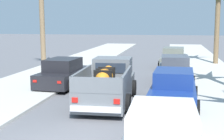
# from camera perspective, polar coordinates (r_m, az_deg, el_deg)

# --- Properties ---
(sidewalk_left) EXTENTS (4.63, 60.00, 0.12)m
(sidewalk_left) POSITION_cam_1_polar(r_m,az_deg,el_deg) (21.47, -10.67, -0.74)
(sidewalk_left) COLOR beige
(sidewalk_left) RESTS_ON ground
(sidewalk_right) EXTENTS (4.63, 60.00, 0.12)m
(sidewalk_right) POSITION_cam_1_polar(r_m,az_deg,el_deg) (20.14, 16.22, -1.55)
(sidewalk_right) COLOR beige
(sidewalk_right) RESTS_ON ground
(curb_left) EXTENTS (0.16, 60.00, 0.10)m
(curb_left) POSITION_cam_1_polar(r_m,az_deg,el_deg) (21.16, -8.36, -0.85)
(curb_left) COLOR silver
(curb_left) RESTS_ON ground
(curb_right) EXTENTS (0.16, 60.00, 0.10)m
(curb_right) POSITION_cam_1_polar(r_m,az_deg,el_deg) (20.07, 13.62, -1.51)
(curb_right) COLOR silver
(curb_right) RESTS_ON ground
(pickup_truck) EXTENTS (2.35, 5.27, 1.80)m
(pickup_truck) POSITION_cam_1_polar(r_m,az_deg,el_deg) (13.88, -0.69, -2.48)
(pickup_truck) COLOR slate
(pickup_truck) RESTS_ON ground
(car_left_near) EXTENTS (2.21, 4.34, 1.54)m
(car_left_near) POSITION_cam_1_polar(r_m,az_deg,el_deg) (17.47, -8.61, -0.63)
(car_left_near) COLOR black
(car_left_near) RESTS_ON ground
(car_right_near) EXTENTS (2.15, 4.32, 1.54)m
(car_right_near) POSITION_cam_1_polar(r_m,az_deg,el_deg) (13.44, 10.89, -3.44)
(car_right_near) COLOR navy
(car_right_near) RESTS_ON ground
(car_left_mid) EXTENTS (2.21, 4.34, 1.54)m
(car_left_mid) POSITION_cam_1_polar(r_m,az_deg,el_deg) (25.11, 10.89, 2.08)
(car_left_mid) COLOR slate
(car_left_mid) RESTS_ON ground
(car_right_mid) EXTENTS (2.06, 4.28, 1.54)m
(car_right_mid) POSITION_cam_1_polar(r_m,az_deg,el_deg) (7.81, 8.94, -12.21)
(car_right_mid) COLOR silver
(car_right_mid) RESTS_ON ground
(car_left_far) EXTENTS (2.09, 4.29, 1.54)m
(car_left_far) POSITION_cam_1_polar(r_m,az_deg,el_deg) (18.88, 11.11, -0.01)
(car_left_far) COLOR #474C56
(car_left_far) RESTS_ON ground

